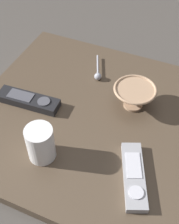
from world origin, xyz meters
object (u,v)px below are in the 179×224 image
object	(u,v)px
teaspoon	(98,74)
coffee_mug	(41,143)
tv_remote_near	(28,100)
tv_remote_far	(134,175)
cereal_bowl	(134,96)

from	to	relation	value
teaspoon	coffee_mug	bearing A→B (deg)	-2.23
coffee_mug	tv_remote_near	xyz separation A→B (m)	(-0.15, -0.13, -0.04)
teaspoon	tv_remote_far	xyz separation A→B (m)	(0.31, 0.22, -0.00)
cereal_bowl	tv_remote_near	size ratio (longest dim) A/B	0.65
tv_remote_near	tv_remote_far	world-z (taller)	tv_remote_near
teaspoon	tv_remote_near	world-z (taller)	tv_remote_near
coffee_mug	cereal_bowl	bearing A→B (deg)	148.73
cereal_bowl	tv_remote_far	size ratio (longest dim) A/B	0.66
tv_remote_far	coffee_mug	bearing A→B (deg)	-82.75
cereal_bowl	tv_remote_far	bearing A→B (deg)	18.31
cereal_bowl	tv_remote_near	xyz separation A→B (m)	(0.12, -0.29, -0.03)
coffee_mug	tv_remote_far	world-z (taller)	coffee_mug
coffee_mug	teaspoon	distance (m)	0.34
cereal_bowl	tv_remote_far	distance (m)	0.25
cereal_bowl	coffee_mug	world-z (taller)	coffee_mug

